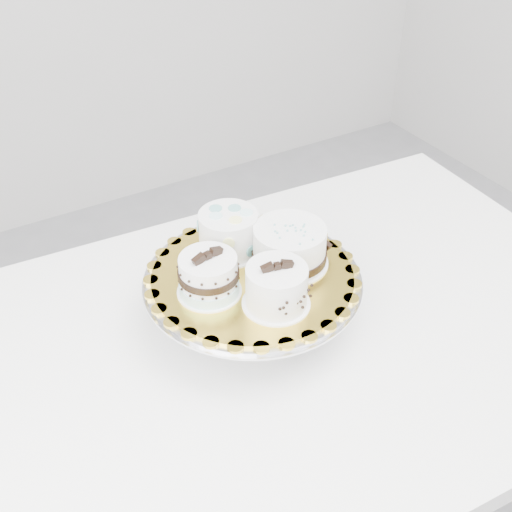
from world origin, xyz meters
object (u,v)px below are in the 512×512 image
cake_dots (229,232)px  cake_ribbon (290,247)px  table (291,360)px  cake_swirl (276,288)px  cake_board (253,275)px  cake_banded (209,277)px  cake_stand (253,290)px

cake_dots → cake_ribbon: bearing=-44.8°
table → cake_swirl: bearing=-147.1°
table → cake_board: size_ratio=3.74×
cake_board → cake_swirl: bearing=-94.0°
table → cake_banded: 0.25m
cake_stand → cake_banded: 0.11m
cake_board → cake_dots: cake_dots is taller
cake_banded → cake_ribbon: bearing=-9.1°
table → cake_dots: bearing=114.2°
cake_stand → cake_board: 0.03m
cake_swirl → cake_dots: cake_swirl is taller
cake_board → cake_swirl: size_ratio=2.94×
cake_stand → table: bearing=-47.5°
cake_stand → cake_ribbon: 0.10m
cake_ribbon → cake_swirl: bearing=-149.4°
cake_stand → cake_swirl: size_ratio=3.20×
cake_board → cake_swirl: 0.09m
cake_board → cake_swirl: (-0.01, -0.08, 0.04)m
cake_stand → cake_banded: (-0.08, -0.00, 0.07)m
cake_dots → cake_ribbon: size_ratio=0.83×
cake_swirl → table: bearing=42.5°
cake_stand → cake_banded: size_ratio=3.47×
cake_ribbon → cake_stand: bearing=160.7°
table → cake_stand: (-0.05, 0.05, 0.15)m
table → cake_ribbon: cake_ribbon is taller
table → cake_dots: size_ratio=10.16×
table → cake_banded: size_ratio=11.92×
table → cake_ribbon: 0.22m
cake_banded → cake_stand: bearing=-5.8°
cake_banded → cake_dots: size_ratio=0.85×
cake_stand → cake_swirl: cake_swirl is taller
cake_swirl → cake_board: bearing=98.9°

